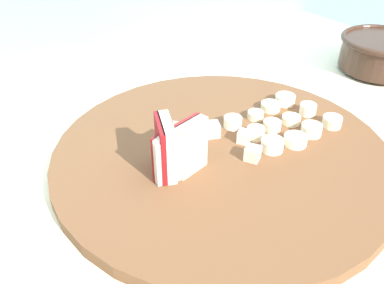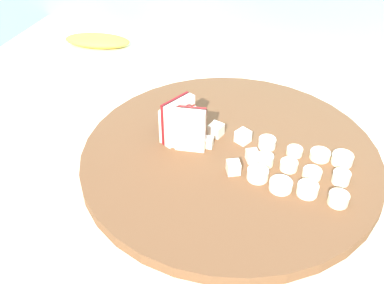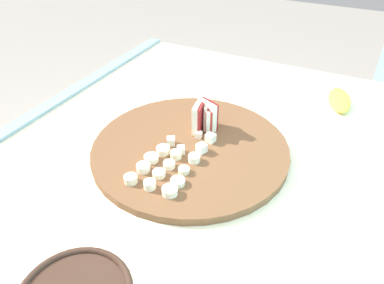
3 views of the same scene
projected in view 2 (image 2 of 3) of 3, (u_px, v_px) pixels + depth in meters
name	position (u px, v px, depth m)	size (l,w,h in m)	color
tile_backsplash	(276.00, 138.00, 1.10)	(2.40, 0.04, 1.38)	#6BADC6
cutting_board	(230.00, 157.00, 0.68)	(0.43, 0.43, 0.02)	brown
apple_wedge_fan	(181.00, 125.00, 0.67)	(0.07, 0.05, 0.07)	#A32323
apple_dice_pile	(233.00, 144.00, 0.67)	(0.09, 0.10, 0.02)	white
banana_slice_rows	(301.00, 170.00, 0.63)	(0.14, 0.11, 0.02)	white
banana_peel	(97.00, 41.00, 0.97)	(0.14, 0.06, 0.02)	gold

